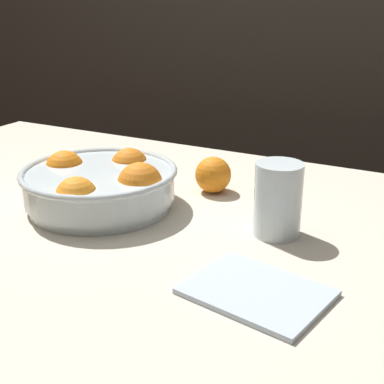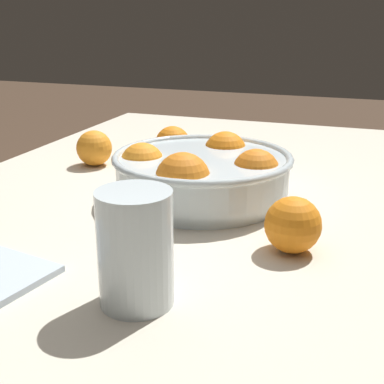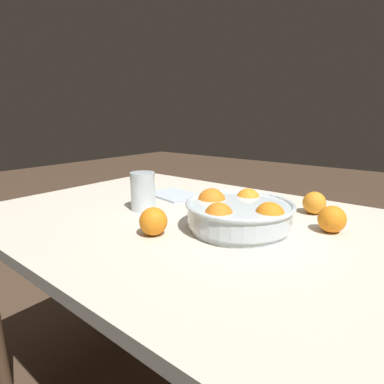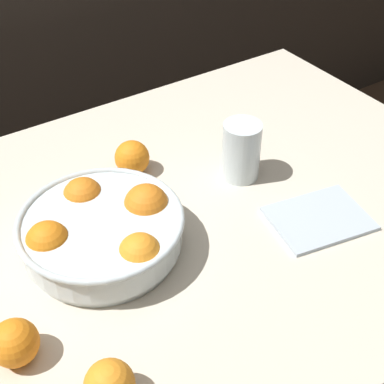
% 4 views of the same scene
% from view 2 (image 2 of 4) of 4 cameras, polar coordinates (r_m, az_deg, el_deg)
% --- Properties ---
extents(dining_table, '(1.46, 0.91, 0.72)m').
position_cam_2_polar(dining_table, '(0.83, -0.65, -6.86)').
color(dining_table, beige).
rests_on(dining_table, ground_plane).
extents(fruit_bowl, '(0.29, 0.29, 0.10)m').
position_cam_2_polar(fruit_bowl, '(0.86, 0.88, 2.04)').
color(fruit_bowl, silver).
rests_on(fruit_bowl, dining_table).
extents(juice_glass, '(0.08, 0.08, 0.12)m').
position_cam_2_polar(juice_glass, '(0.55, -6.03, -6.59)').
color(juice_glass, '#F4A314').
rests_on(juice_glass, dining_table).
extents(orange_loose_near_bowl, '(0.07, 0.07, 0.07)m').
position_cam_2_polar(orange_loose_near_bowl, '(1.07, -10.39, 4.63)').
color(orange_loose_near_bowl, orange).
rests_on(orange_loose_near_bowl, dining_table).
extents(orange_loose_front, '(0.07, 0.07, 0.07)m').
position_cam_2_polar(orange_loose_front, '(1.09, -2.07, 5.19)').
color(orange_loose_front, orange).
rests_on(orange_loose_front, dining_table).
extents(orange_loose_aside, '(0.07, 0.07, 0.07)m').
position_cam_2_polar(orange_loose_aside, '(0.68, 10.71, -3.46)').
color(orange_loose_aside, orange).
rests_on(orange_loose_aside, dining_table).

